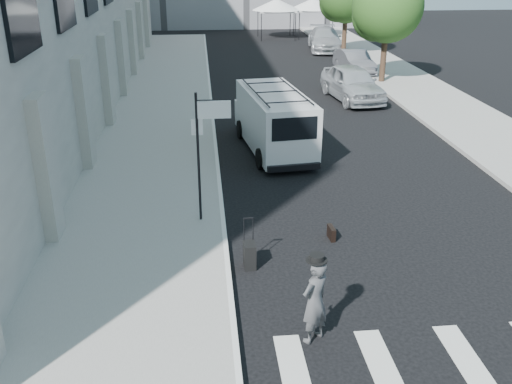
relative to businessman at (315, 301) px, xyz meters
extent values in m
plane|color=black|center=(0.49, 2.05, -0.87)|extent=(120.00, 120.00, 0.00)
cube|color=gray|center=(-3.76, 18.05, -0.80)|extent=(4.50, 48.00, 0.15)
cube|color=gray|center=(9.49, 22.05, -0.80)|extent=(4.00, 56.00, 0.15)
cylinder|color=black|center=(-2.11, 5.25, 1.03)|extent=(0.07, 0.07, 3.50)
cube|color=white|center=(-2.11, 5.27, 1.88)|extent=(0.30, 0.03, 0.42)
cube|color=white|center=(-1.66, 5.25, 2.33)|extent=(0.85, 0.06, 0.45)
cylinder|color=black|center=(8.09, 22.05, 0.53)|extent=(0.32, 0.32, 2.80)
sphere|color=#1C4516|center=(8.09, 22.05, 3.26)|extent=(3.80, 3.80, 3.80)
sphere|color=#1C4516|center=(7.69, 22.65, 2.69)|extent=(2.66, 2.66, 2.66)
cylinder|color=black|center=(8.09, 31.05, 0.53)|extent=(0.32, 0.32, 2.80)
sphere|color=#1C4516|center=(7.69, 31.65, 2.69)|extent=(2.66, 2.66, 2.66)
cylinder|color=black|center=(3.09, 38.65, 0.23)|extent=(0.06, 0.06, 2.20)
cylinder|color=black|center=(5.89, 38.65, 0.23)|extent=(0.06, 0.06, 2.20)
cylinder|color=black|center=(3.09, 41.45, 0.23)|extent=(0.06, 0.06, 2.20)
cylinder|color=black|center=(5.89, 41.45, 0.23)|extent=(0.06, 0.06, 2.20)
cube|color=white|center=(4.49, 40.05, 1.38)|extent=(3.00, 3.00, 0.12)
cone|color=white|center=(4.49, 40.05, 1.88)|extent=(4.00, 4.00, 0.90)
cylinder|color=black|center=(6.29, 39.15, 0.23)|extent=(0.06, 0.06, 2.20)
cylinder|color=black|center=(9.09, 39.15, 0.23)|extent=(0.06, 0.06, 2.20)
cylinder|color=black|center=(6.29, 41.95, 0.23)|extent=(0.06, 0.06, 2.20)
cylinder|color=black|center=(9.09, 41.95, 0.23)|extent=(0.06, 0.06, 2.20)
cube|color=white|center=(7.69, 40.55, 1.38)|extent=(3.00, 3.00, 0.12)
cone|color=white|center=(7.69, 40.55, 1.88)|extent=(4.00, 4.00, 0.90)
imported|color=#404043|center=(0.00, 0.00, 0.00)|extent=(0.76, 0.72, 1.74)
cube|color=black|center=(1.25, 4.05, -0.70)|extent=(0.15, 0.45, 0.34)
cube|color=black|center=(-0.98, 2.84, -0.56)|extent=(0.29, 0.44, 0.62)
cylinder|color=black|center=(-1.10, 3.03, 0.02)|extent=(0.02, 0.02, 0.59)
cylinder|color=black|center=(-0.88, 3.04, 0.02)|extent=(0.02, 0.02, 0.59)
cube|color=black|center=(-0.99, 3.04, 0.31)|extent=(0.24, 0.04, 0.03)
cube|color=silver|center=(0.67, 11.15, 0.32)|extent=(2.50, 5.31, 1.99)
cube|color=silver|center=(0.34, 13.93, -0.16)|extent=(1.89, 1.07, 1.04)
cube|color=black|center=(0.98, 8.63, 0.74)|extent=(1.52, 0.26, 0.76)
cylinder|color=black|center=(-0.44, 12.83, -0.51)|extent=(0.35, 0.75, 0.72)
cylinder|color=black|center=(1.35, 13.05, -0.51)|extent=(0.35, 0.75, 0.72)
cylinder|color=black|center=(-0.01, 9.35, -0.51)|extent=(0.35, 0.75, 0.72)
cylinder|color=black|center=(1.77, 9.57, -0.51)|extent=(0.35, 0.75, 0.72)
imported|color=#B4B8BD|center=(5.49, 18.58, -0.02)|extent=(2.59, 5.18, 1.70)
imported|color=slate|center=(7.29, 25.05, -0.19)|extent=(1.79, 4.27, 1.37)
imported|color=#ABAFB4|center=(7.29, 33.59, -0.06)|extent=(2.88, 5.80, 1.62)
camera|label=1|loc=(-1.97, -8.85, 6.07)|focal=40.00mm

